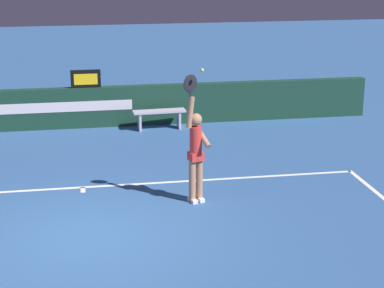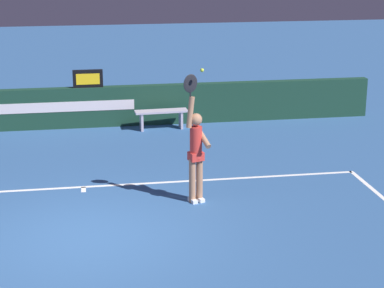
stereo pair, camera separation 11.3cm
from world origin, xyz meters
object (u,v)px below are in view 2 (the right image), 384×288
object	(u,v)px
speed_display	(88,79)
tennis_ball	(202,70)
courtside_bench_near	(161,115)
tennis_player	(196,150)

from	to	relation	value
speed_display	tennis_ball	xyz separation A→B (m)	(1.95, -6.03, 1.27)
courtside_bench_near	tennis_ball	bearing A→B (deg)	-89.08
tennis_player	tennis_ball	world-z (taller)	tennis_ball
speed_display	tennis_player	world-z (taller)	tennis_player
courtside_bench_near	speed_display	bearing A→B (deg)	163.40
speed_display	tennis_player	size ratio (longest dim) A/B	0.31
tennis_ball	courtside_bench_near	xyz separation A→B (m)	(-0.09, 5.48, -2.19)
tennis_player	tennis_ball	bearing A→B (deg)	-70.03
courtside_bench_near	tennis_player	bearing A→B (deg)	-89.86
tennis_ball	courtside_bench_near	distance (m)	5.90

